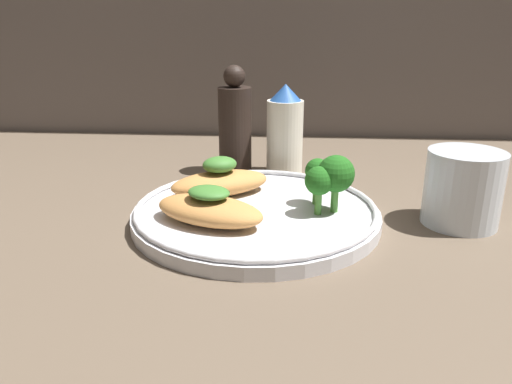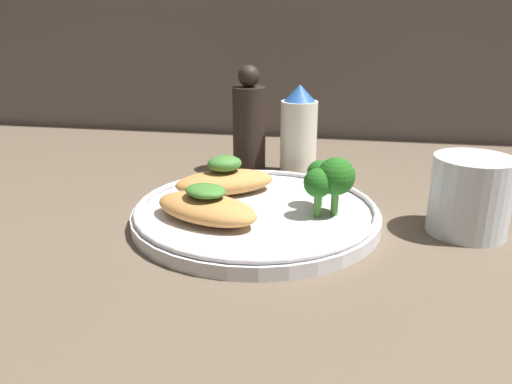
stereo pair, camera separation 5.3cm
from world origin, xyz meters
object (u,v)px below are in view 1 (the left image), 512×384
at_px(broccoli_bunch, 328,175).
at_px(drinking_glass, 463,188).
at_px(sauce_bottle, 285,131).
at_px(plate, 256,213).
at_px(pepper_grinder, 235,125).

xyz_separation_m(broccoli_bunch, drinking_glass, (0.14, 0.01, -0.01)).
xyz_separation_m(broccoli_bunch, sauce_bottle, (-0.05, 0.18, 0.01)).
distance_m(broccoli_bunch, drinking_glass, 0.14).
bearing_deg(sauce_bottle, plate, -98.23).
xyz_separation_m(pepper_grinder, drinking_glass, (0.26, -0.17, -0.03)).
relative_size(plate, broccoli_bunch, 4.30).
xyz_separation_m(sauce_bottle, pepper_grinder, (-0.07, 0.00, 0.01)).
xyz_separation_m(plate, sauce_bottle, (0.03, 0.18, 0.05)).
bearing_deg(drinking_glass, broccoli_bunch, -177.42).
relative_size(plate, pepper_grinder, 1.78).
relative_size(broccoli_bunch, drinking_glass, 0.77).
xyz_separation_m(broccoli_bunch, pepper_grinder, (-0.12, 0.18, 0.01)).
bearing_deg(pepper_grinder, sauce_bottle, -0.00).
bearing_deg(pepper_grinder, drinking_glass, -33.27).
bearing_deg(pepper_grinder, broccoli_bunch, -56.27).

